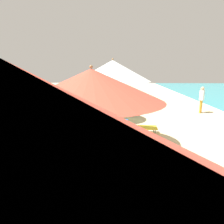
# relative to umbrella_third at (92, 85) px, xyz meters

# --- Properties ---
(umbrella_third) EXTENTS (2.59, 2.59, 2.63)m
(umbrella_third) POSITION_rel_umbrella_third_xyz_m (0.00, 0.00, 0.00)
(umbrella_third) COLOR olive
(umbrella_third) RESTS_ON ground
(lounger_third_shoreside) EXTENTS (1.43, 0.91, 0.54)m
(lounger_third_shoreside) POSITION_rel_umbrella_third_xyz_m (0.75, 1.24, -1.98)
(lounger_third_shoreside) COLOR yellow
(lounger_third_shoreside) RESTS_ON ground
(umbrella_fourth) EXTENTS (2.43, 2.43, 2.89)m
(umbrella_fourth) POSITION_rel_umbrella_third_xyz_m (0.27, 2.87, 0.22)
(umbrella_fourth) COLOR olive
(umbrella_fourth) RESTS_ON ground
(lounger_fourth_shoreside) EXTENTS (1.64, 0.65, 0.58)m
(lounger_fourth_shoreside) POSITION_rel_umbrella_third_xyz_m (1.19, 4.17, -1.98)
(lounger_fourth_shoreside) COLOR yellow
(lounger_fourth_shoreside) RESTS_ON ground
(lounger_fourth_inland) EXTENTS (1.27, 0.83, 0.58)m
(lounger_fourth_inland) POSITION_rel_umbrella_third_xyz_m (1.11, 1.77, -2.00)
(lounger_fourth_inland) COLOR blue
(lounger_fourth_inland) RESTS_ON ground
(umbrella_fifth) EXTENTS (2.28, 2.28, 2.54)m
(umbrella_fifth) POSITION_rel_umbrella_third_xyz_m (-0.32, 6.17, -0.02)
(umbrella_fifth) COLOR silver
(umbrella_fifth) RESTS_ON ground
(lounger_fifth_shoreside) EXTENTS (1.53, 0.71, 0.53)m
(lounger_fifth_shoreside) POSITION_rel_umbrella_third_xyz_m (0.78, 7.43, -2.03)
(lounger_fifth_shoreside) COLOR blue
(lounger_fifth_shoreside) RESTS_ON ground
(lounger_fifth_inland) EXTENTS (1.45, 0.98, 0.51)m
(lounger_fifth_inland) POSITION_rel_umbrella_third_xyz_m (0.18, 5.19, -1.98)
(lounger_fifth_inland) COLOR blue
(lounger_fifth_inland) RESTS_ON ground
(umbrella_sixth) EXTENTS (2.25, 2.25, 2.79)m
(umbrella_sixth) POSITION_rel_umbrella_third_xyz_m (0.44, 9.33, 0.18)
(umbrella_sixth) COLOR silver
(umbrella_sixth) RESTS_ON ground
(lounger_sixth_shoreside) EXTENTS (1.36, 0.78, 0.55)m
(lounger_sixth_shoreside) POSITION_rel_umbrella_third_xyz_m (1.17, 10.39, -1.98)
(lounger_sixth_shoreside) COLOR blue
(lounger_sixth_shoreside) RESTS_ON ground
(lounger_sixth_inland) EXTENTS (1.35, 0.61, 0.58)m
(lounger_sixth_inland) POSITION_rel_umbrella_third_xyz_m (0.91, 8.42, -2.01)
(lounger_sixth_inland) COLOR blue
(lounger_sixth_inland) RESTS_ON ground
(umbrella_farthest) EXTENTS (2.03, 2.03, 2.98)m
(umbrella_farthest) POSITION_rel_umbrella_third_xyz_m (0.42, 12.60, 0.36)
(umbrella_farthest) COLOR silver
(umbrella_farthest) RESTS_ON ground
(lounger_farthest_shoreside) EXTENTS (1.30, 0.71, 0.52)m
(lounger_farthest_shoreside) POSITION_rel_umbrella_third_xyz_m (1.43, 13.67, -1.97)
(lounger_farthest_shoreside) COLOR blue
(lounger_farthest_shoreside) RESTS_ON ground
(lounger_farthest_inland) EXTENTS (1.60, 0.95, 0.61)m
(lounger_farthest_inland) POSITION_rel_umbrella_third_xyz_m (1.19, 11.42, -1.98)
(lounger_farthest_inland) COLOR blue
(lounger_farthest_inland) RESTS_ON ground
(person_walking_near) EXTENTS (0.27, 0.39, 1.74)m
(person_walking_near) POSITION_rel_umbrella_third_xyz_m (-3.93, 14.14, -1.21)
(person_walking_near) COLOR #334CB2
(person_walking_near) RESTS_ON ground
(person_walking_mid) EXTENTS (0.38, 0.42, 1.56)m
(person_walking_mid) POSITION_rel_umbrella_third_xyz_m (5.33, 8.10, -1.34)
(person_walking_mid) COLOR orange
(person_walking_mid) RESTS_ON ground
(person_walking_far) EXTENTS (0.33, 0.41, 1.69)m
(person_walking_far) POSITION_rel_umbrella_third_xyz_m (-1.59, 11.26, -1.25)
(person_walking_far) COLOR silver
(person_walking_far) RESTS_ON ground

